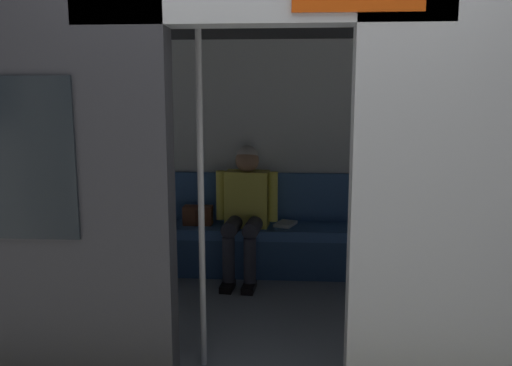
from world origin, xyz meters
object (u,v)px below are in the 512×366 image
train_car (262,117)px  book (285,224)px  bench_seat (273,238)px  handbag (198,215)px  person_seated (246,204)px  grab_pole_door (201,195)px

train_car → book: 1.44m
bench_seat → handbag: size_ratio=10.26×
train_car → person_seated: bearing=-78.0°
bench_seat → handbag: handbag is taller
train_car → bench_seat: train_car is taller
person_seated → grab_pole_door: 1.61m
book → person_seated: bearing=40.8°
person_seated → handbag: bearing=-13.5°
handbag → book: (-0.80, -0.02, -0.07)m
person_seated → book: bearing=-160.8°
person_seated → handbag: 0.48m
handbag → grab_pole_door: grab_pole_door is taller
handbag → grab_pole_door: bearing=101.1°
train_car → book: train_car is taller
train_car → person_seated: (0.19, -0.90, -0.79)m
handbag → train_car: bearing=122.3°
person_seated → bench_seat: bearing=-167.6°
person_seated → handbag: person_seated is taller
train_car → person_seated: 1.22m
person_seated → train_car: bearing=102.0°
bench_seat → grab_pole_door: size_ratio=1.28×
train_car → bench_seat: bearing=-92.8°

